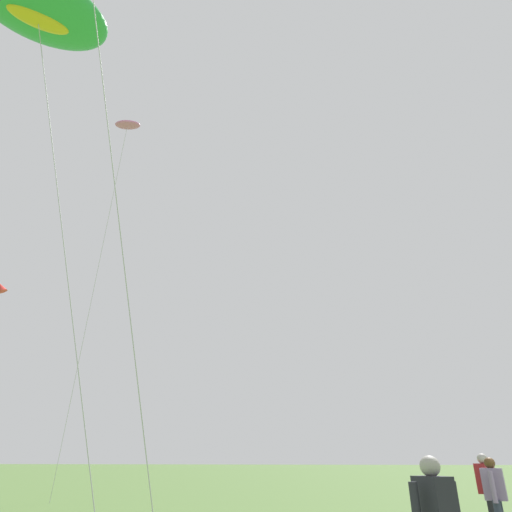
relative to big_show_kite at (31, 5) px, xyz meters
The scene contains 4 objects.
big_show_kite is the anchor object (origin of this frame).
person_dark_jacket 17.58m from the big_show_kite, 78.65° to the right, with size 0.51×0.44×1.51m.
person_child_front 17.84m from the big_show_kite, 73.42° to the right, with size 0.56×0.45×1.59m.
small_kite_delta_white 7.43m from the big_show_kite, ahead, with size 2.39×2.63×15.95m.
Camera 1 is at (-8.90, 4.06, 1.47)m, focal length 31.56 mm.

